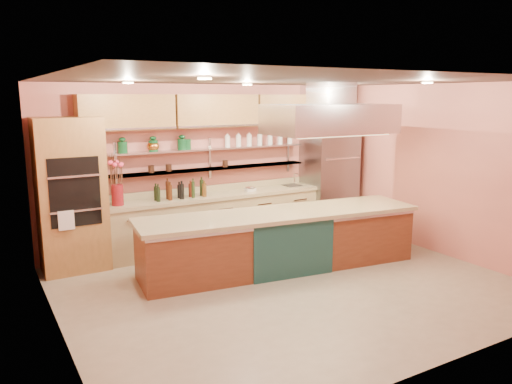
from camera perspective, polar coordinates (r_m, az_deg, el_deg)
floor at (r=7.11m, az=3.86°, el=-10.64°), size 6.00×5.00×0.02m
ceiling at (r=6.61m, az=4.17°, el=12.64°), size 6.00×5.00×0.02m
wall_back at (r=8.87m, az=-5.08°, el=3.11°), size 6.00×0.04×2.80m
wall_front at (r=4.90m, az=20.63°, el=-3.92°), size 6.00×0.04×2.80m
wall_left at (r=5.64m, az=-22.14°, el=-2.14°), size 0.04×5.00×2.80m
wall_right at (r=8.74m, az=20.54°, el=2.34°), size 0.04×5.00×2.80m
oven_stack at (r=7.89m, az=-20.36°, el=-0.35°), size 0.95×0.64×2.30m
refrigerator at (r=9.85m, az=8.35°, el=1.75°), size 0.95×0.72×2.10m
back_counter at (r=8.76m, az=-4.44°, el=-3.21°), size 3.84×0.64×0.93m
wall_shelf_lower at (r=8.74m, az=-5.01°, el=2.66°), size 3.60×0.26×0.03m
wall_shelf_upper at (r=8.70m, az=-5.05°, el=4.94°), size 3.60×0.26×0.03m
upper_cabinets at (r=8.63m, az=-4.67°, el=9.23°), size 4.60×0.36×0.55m
range_hood at (r=7.84m, az=8.51°, el=8.25°), size 2.00×1.00×0.45m
ceiling_downlights at (r=6.78m, az=3.20°, el=12.36°), size 4.00×2.80×0.02m
island at (r=7.62m, az=2.80°, el=-5.54°), size 4.32×1.44×0.88m
flower_vase at (r=8.00m, az=-15.56°, el=-0.33°), size 0.21×0.21×0.33m
oil_bottle_cluster at (r=8.32m, az=-8.61°, el=0.27°), size 0.96×0.48×0.30m
kitchen_scale at (r=8.89m, az=-0.68°, el=0.42°), size 0.20×0.17×0.10m
bar_faucet at (r=9.50m, az=4.39°, el=1.45°), size 0.04×0.04×0.22m
copper_kettle at (r=8.30m, az=-11.69°, el=5.14°), size 0.20×0.20×0.16m
green_canister at (r=8.50m, az=-7.92°, el=5.43°), size 0.15×0.15×0.17m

